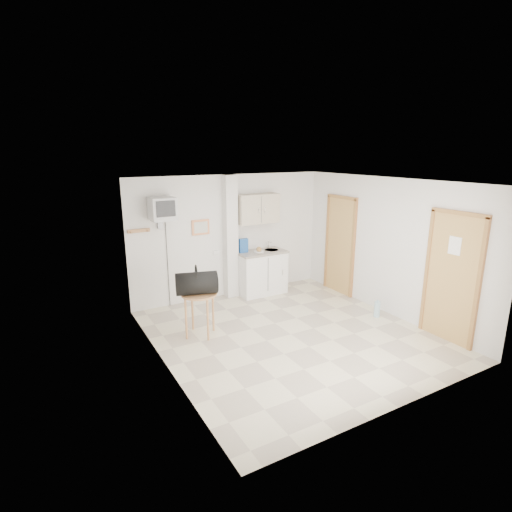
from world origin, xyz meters
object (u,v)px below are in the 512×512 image
crt_television (162,209)px  round_table (199,299)px  duffel_bag (197,283)px  water_bottle (377,309)px

crt_television → round_table: crt_television is taller
round_table → duffel_bag: bearing=-151.3°
duffel_bag → water_bottle: size_ratio=2.22×
round_table → duffel_bag: duffel_bag is taller
crt_television → duffel_bag: bearing=-85.8°
water_bottle → crt_television: bearing=145.9°
crt_television → duffel_bag: crt_television is taller
crt_television → water_bottle: (3.23, -2.19, -1.79)m
crt_television → water_bottle: 4.30m
round_table → duffel_bag: (-0.04, -0.02, 0.29)m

